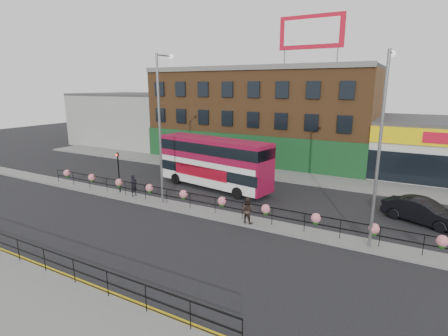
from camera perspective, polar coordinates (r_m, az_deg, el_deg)
The scene contains 18 objects.
ground at distance 23.83m, azimuth -3.55°, elevation -7.32°, with size 120.00×120.00×0.00m, color black.
south_pavement at distance 16.18m, azimuth -28.69°, elevation -19.42°, with size 60.00×4.00×0.15m, color slate.
north_pavement at distance 34.05m, azimuth 7.42°, elevation -0.92°, with size 60.00×4.00×0.15m, color slate.
median at distance 23.81m, azimuth -3.56°, elevation -7.15°, with size 60.00×1.60×0.15m, color slate.
yellow_line_inner at distance 17.29m, azimuth -21.99°, elevation -16.75°, with size 60.00×0.10×0.01m, color gold.
yellow_line_outer at distance 17.20m, azimuth -22.48°, elevation -16.97°, with size 60.00×0.10×0.01m, color gold.
brick_building at distance 42.03m, azimuth 6.62°, elevation 8.79°, with size 25.00×12.21×10.30m.
warehouse_west at distance 53.34m, azimuth -14.09°, elevation 7.84°, with size 15.50×12.00×7.30m.
billboard at distance 35.37m, azimuth 14.06°, elevation 20.74°, with size 6.00×0.29×4.40m.
median_railing at distance 23.48m, azimuth -3.59°, elevation -4.93°, with size 30.04×0.56×1.23m.
south_railing at distance 18.15m, azimuth -27.34°, elevation -12.44°, with size 20.04×0.05×1.12m.
double_decker_bus at distance 28.79m, azimuth -1.65°, elevation 1.64°, with size 10.58×4.10×4.17m.
car at distance 25.11m, azimuth 29.68°, elevation -6.18°, with size 4.92×3.30×1.53m, color black.
pedestrian_a at distance 27.48m, azimuth -14.51°, elevation -2.75°, with size 0.41×0.62×1.66m, color black.
pedestrian_b at distance 21.54m, azimuth 3.83°, elevation -6.90°, with size 0.82×0.66×1.61m, color #30241F.
lamp_column_west at distance 24.65m, azimuth -10.14°, elevation 8.21°, with size 0.37×1.82×10.35m.
lamp_column_east at distance 19.00m, azimuth 24.30°, elevation 5.04°, with size 0.36×1.74×9.94m.
traffic_light_median at distance 28.39m, azimuth -16.90°, elevation 0.70°, with size 0.15×0.28×3.65m.
Camera 1 is at (12.15, -18.71, 8.40)m, focal length 28.00 mm.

